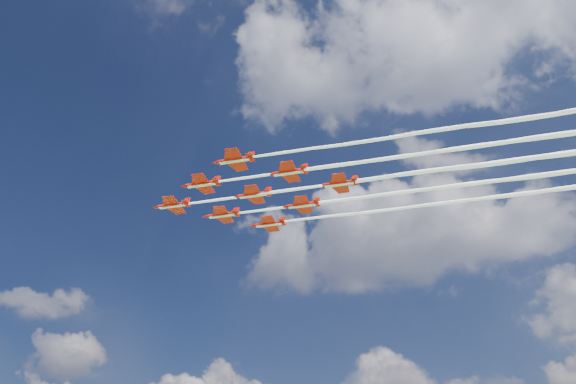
% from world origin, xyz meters
% --- Properties ---
extents(jet_lead, '(149.58, 28.43, 2.43)m').
position_xyz_m(jet_lead, '(46.47, 2.81, 83.95)').
color(jet_lead, red).
extents(jet_row2_port, '(149.58, 28.43, 2.43)m').
position_xyz_m(jet_row2_port, '(57.83, -2.64, 83.95)').
color(jet_row2_port, red).
extents(jet_row2_starb, '(149.58, 28.43, 2.43)m').
position_xyz_m(jet_row2_starb, '(55.53, 11.57, 83.95)').
color(jet_row2_starb, red).
extents(jet_row3_starb, '(149.58, 28.43, 2.43)m').
position_xyz_m(jet_row3_starb, '(64.59, 20.33, 83.95)').
color(jet_row3_starb, red).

